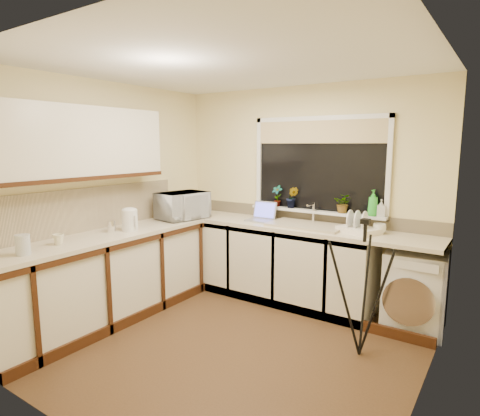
# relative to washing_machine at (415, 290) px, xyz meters

# --- Properties ---
(floor) EXTENTS (3.20, 3.20, 0.00)m
(floor) POSITION_rel_washing_machine_xyz_m (-1.34, -1.24, -0.39)
(floor) COLOR #503520
(floor) RESTS_ON ground
(ceiling) EXTENTS (3.20, 3.20, 0.00)m
(ceiling) POSITION_rel_washing_machine_xyz_m (-1.34, -1.24, 2.06)
(ceiling) COLOR white
(ceiling) RESTS_ON ground
(wall_back) EXTENTS (3.20, 0.00, 3.20)m
(wall_back) POSITION_rel_washing_machine_xyz_m (-1.34, 0.26, 0.84)
(wall_back) COLOR beige
(wall_back) RESTS_ON ground
(wall_front) EXTENTS (3.20, 0.00, 3.20)m
(wall_front) POSITION_rel_washing_machine_xyz_m (-1.34, -2.74, 0.84)
(wall_front) COLOR beige
(wall_front) RESTS_ON ground
(wall_left) EXTENTS (0.00, 3.00, 3.00)m
(wall_left) POSITION_rel_washing_machine_xyz_m (-2.94, -1.24, 0.84)
(wall_left) COLOR beige
(wall_left) RESTS_ON ground
(wall_right) EXTENTS (0.00, 3.00, 3.00)m
(wall_right) POSITION_rel_washing_machine_xyz_m (0.26, -1.24, 0.84)
(wall_right) COLOR beige
(wall_right) RESTS_ON ground
(base_cabinet_back) EXTENTS (2.55, 0.60, 0.86)m
(base_cabinet_back) POSITION_rel_washing_machine_xyz_m (-1.66, -0.04, 0.04)
(base_cabinet_back) COLOR silver
(base_cabinet_back) RESTS_ON floor
(base_cabinet_left) EXTENTS (0.54, 2.40, 0.86)m
(base_cabinet_left) POSITION_rel_washing_machine_xyz_m (-2.64, -1.54, 0.04)
(base_cabinet_left) COLOR silver
(base_cabinet_left) RESTS_ON floor
(worktop_back) EXTENTS (3.20, 0.60, 0.04)m
(worktop_back) POSITION_rel_washing_machine_xyz_m (-1.34, -0.04, 0.49)
(worktop_back) COLOR beige
(worktop_back) RESTS_ON base_cabinet_back
(worktop_left) EXTENTS (0.60, 2.40, 0.04)m
(worktop_left) POSITION_rel_washing_machine_xyz_m (-2.64, -1.54, 0.49)
(worktop_left) COLOR beige
(worktop_left) RESTS_ON base_cabinet_left
(upper_cabinet) EXTENTS (0.28, 1.90, 0.70)m
(upper_cabinet) POSITION_rel_washing_machine_xyz_m (-2.78, -1.69, 1.41)
(upper_cabinet) COLOR silver
(upper_cabinet) RESTS_ON wall_left
(splashback_left) EXTENTS (0.02, 2.40, 0.45)m
(splashback_left) POSITION_rel_washing_machine_xyz_m (-2.93, -1.54, 0.74)
(splashback_left) COLOR beige
(splashback_left) RESTS_ON wall_left
(splashback_back) EXTENTS (3.20, 0.02, 0.14)m
(splashback_back) POSITION_rel_washing_machine_xyz_m (-1.34, 0.25, 0.58)
(splashback_back) COLOR beige
(splashback_back) RESTS_ON wall_back
(window_glass) EXTENTS (1.50, 0.02, 1.00)m
(window_glass) POSITION_rel_washing_machine_xyz_m (-1.14, 0.24, 1.16)
(window_glass) COLOR black
(window_glass) RESTS_ON wall_back
(window_blind) EXTENTS (1.50, 0.02, 0.25)m
(window_blind) POSITION_rel_washing_machine_xyz_m (-1.14, 0.22, 1.54)
(window_blind) COLOR tan
(window_blind) RESTS_ON wall_back
(windowsill) EXTENTS (1.60, 0.14, 0.03)m
(windowsill) POSITION_rel_washing_machine_xyz_m (-1.14, 0.19, 0.65)
(windowsill) COLOR white
(windowsill) RESTS_ON wall_back
(sink) EXTENTS (0.82, 0.46, 0.03)m
(sink) POSITION_rel_washing_machine_xyz_m (-1.14, -0.04, 0.52)
(sink) COLOR tan
(sink) RESTS_ON worktop_back
(faucet) EXTENTS (0.03, 0.03, 0.24)m
(faucet) POSITION_rel_washing_machine_xyz_m (-1.14, 0.14, 0.63)
(faucet) COLOR silver
(faucet) RESTS_ON worktop_back
(washing_machine) EXTENTS (0.59, 0.58, 0.78)m
(washing_machine) POSITION_rel_washing_machine_xyz_m (0.00, 0.00, 0.00)
(washing_machine) COLOR silver
(washing_machine) RESTS_ON floor
(laptop) EXTENTS (0.30, 0.28, 0.22)m
(laptop) POSITION_rel_washing_machine_xyz_m (-1.72, -0.01, 0.57)
(laptop) COLOR #97979E
(laptop) RESTS_ON worktop_back
(kettle) EXTENTS (0.16, 0.16, 0.21)m
(kettle) POSITION_rel_washing_machine_xyz_m (-2.58, -1.27, 0.62)
(kettle) COLOR white
(kettle) RESTS_ON worktop_left
(dish_rack) EXTENTS (0.46, 0.41, 0.06)m
(dish_rack) POSITION_rel_washing_machine_xyz_m (-0.56, -0.05, 0.54)
(dish_rack) COLOR white
(dish_rack) RESTS_ON worktop_back
(tripod) EXTENTS (0.77, 0.77, 1.19)m
(tripod) POSITION_rel_washing_machine_xyz_m (-0.28, -0.78, 0.20)
(tripod) COLOR black
(tripod) RESTS_ON floor
(glass_jug) EXTENTS (0.11, 0.11, 0.17)m
(glass_jug) POSITION_rel_washing_machine_xyz_m (-2.56, -2.39, 0.59)
(glass_jug) COLOR silver
(glass_jug) RESTS_ON worktop_left
(steel_jar) EXTENTS (0.09, 0.09, 0.12)m
(steel_jar) POSITION_rel_washing_machine_xyz_m (-2.68, -1.42, 0.57)
(steel_jar) COLOR silver
(steel_jar) RESTS_ON worktop_left
(microwave) EXTENTS (0.48, 0.64, 0.32)m
(microwave) POSITION_rel_washing_machine_xyz_m (-2.58, -0.45, 0.67)
(microwave) COLOR white
(microwave) RESTS_ON worktop_left
(plant_a) EXTENTS (0.15, 0.11, 0.25)m
(plant_a) POSITION_rel_washing_machine_xyz_m (-1.63, 0.19, 0.79)
(plant_a) COLOR #999999
(plant_a) RESTS_ON windowsill
(plant_b) EXTENTS (0.16, 0.14, 0.25)m
(plant_b) POSITION_rel_washing_machine_xyz_m (-1.43, 0.17, 0.78)
(plant_b) COLOR #999999
(plant_b) RESTS_ON windowsill
(plant_d) EXTENTS (0.20, 0.17, 0.21)m
(plant_d) POSITION_rel_washing_machine_xyz_m (-0.81, 0.18, 0.77)
(plant_d) COLOR #999999
(plant_d) RESTS_ON windowsill
(soap_bottle_green) EXTENTS (0.12, 0.12, 0.27)m
(soap_bottle_green) POSITION_rel_washing_machine_xyz_m (-0.49, 0.17, 0.80)
(soap_bottle_green) COLOR green
(soap_bottle_green) RESTS_ON windowsill
(soap_bottle_clear) EXTENTS (0.10, 0.10, 0.18)m
(soap_bottle_clear) POSITION_rel_washing_machine_xyz_m (-0.41, 0.19, 0.75)
(soap_bottle_clear) COLOR #999999
(soap_bottle_clear) RESTS_ON windowsill
(cup_back) EXTENTS (0.14, 0.14, 0.10)m
(cup_back) POSITION_rel_washing_machine_xyz_m (-0.37, 0.03, 0.56)
(cup_back) COLOR white
(cup_back) RESTS_ON worktop_back
(cup_left) EXTENTS (0.11, 0.11, 0.10)m
(cup_left) POSITION_rel_washing_machine_xyz_m (-2.64, -2.03, 0.56)
(cup_left) COLOR #EDE6C3
(cup_left) RESTS_ON worktop_left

